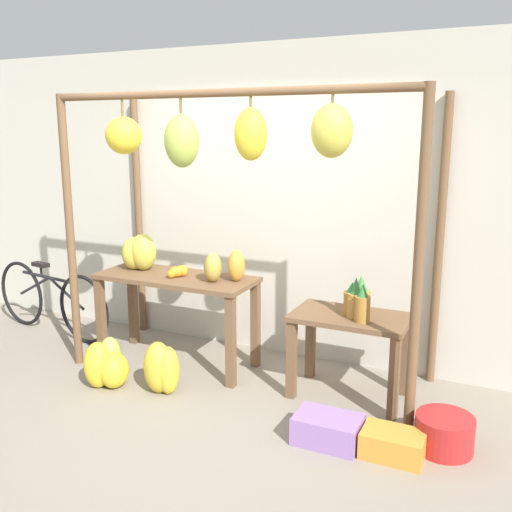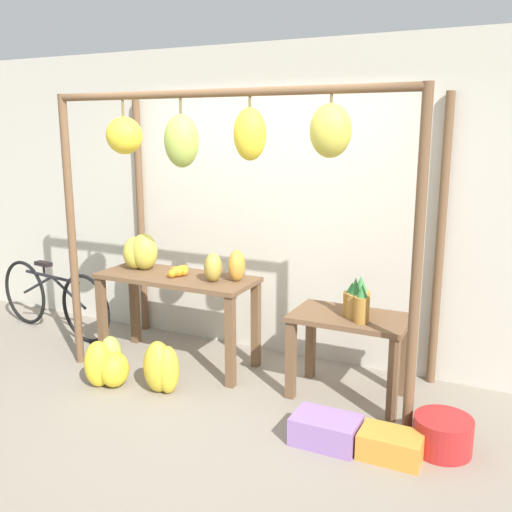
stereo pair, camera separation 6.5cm
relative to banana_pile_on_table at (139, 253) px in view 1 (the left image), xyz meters
The scene contains 15 objects.
ground_plane 1.69m from the banana_pile_on_table, 39.18° to the right, with size 20.00×20.00×0.00m, color gray.
shop_wall_back 1.31m from the banana_pile_on_table, 30.24° to the left, with size 8.00×0.08×2.80m.
stall_awning 1.37m from the banana_pile_on_table, 14.87° to the right, with size 3.00×1.14×2.35m.
display_table_main 0.52m from the banana_pile_on_table, ahead, with size 1.42×0.57×0.81m.
display_table_side 2.04m from the banana_pile_on_table, ahead, with size 0.89×0.53×0.67m.
banana_pile_on_table is the anchor object (origin of this frame).
orange_pile 0.47m from the banana_pile_on_table, ahead, with size 0.13×0.22×0.09m.
pineapple_cluster 2.05m from the banana_pile_on_table, ahead, with size 0.24×0.31×0.31m.
banana_pile_ground_left 1.07m from the banana_pile_on_table, 77.33° to the right, with size 0.40×0.39×0.40m.
banana_pile_ground_right 1.17m from the banana_pile_on_table, 44.05° to the right, with size 0.36×0.32×0.42m.
fruit_crate_white 2.37m from the banana_pile_on_table, 20.30° to the right, with size 0.44×0.29×0.19m.
blue_bucket 2.96m from the banana_pile_on_table, 10.60° to the right, with size 0.38×0.38×0.24m.
parked_bicycle 1.32m from the banana_pile_on_table, behind, with size 1.68×0.29×0.73m.
papaya_pile 0.90m from the banana_pile_on_table, ahead, with size 0.34×0.30×0.27m.
fruit_crate_purple 2.75m from the banana_pile_on_table, 16.63° to the right, with size 0.40×0.26×0.17m.
Camera 1 is at (2.04, -3.24, 2.06)m, focal length 40.00 mm.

